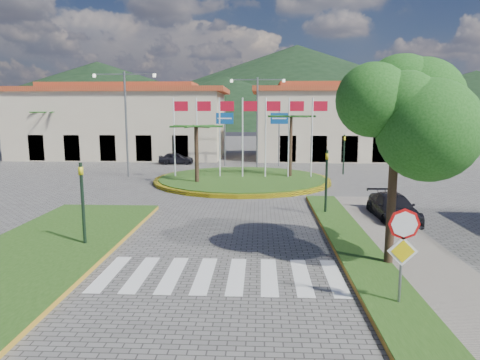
{
  "coord_description": "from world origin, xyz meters",
  "views": [
    {
      "loc": [
        1.31,
        -8.56,
        5.02
      ],
      "look_at": [
        0.51,
        8.0,
        2.36
      ],
      "focal_mm": 32.0,
      "sensor_mm": 36.0,
      "label": 1
    }
  ],
  "objects_px": {
    "car_dark_b": "(290,154)",
    "deciduous_tree": "(397,106)",
    "car_dark_a": "(176,158)",
    "car_side_right": "(393,208)",
    "roundabout_island": "(242,179)",
    "white_van": "(170,153)",
    "stop_sign": "(403,242)"
  },
  "relations": [
    {
      "from": "white_van",
      "to": "deciduous_tree",
      "type": "bearing_deg",
      "value": -161.67
    },
    {
      "from": "car_dark_b",
      "to": "deciduous_tree",
      "type": "bearing_deg",
      "value": -163.14
    },
    {
      "from": "deciduous_tree",
      "to": "white_van",
      "type": "distance_m",
      "value": 34.88
    },
    {
      "from": "deciduous_tree",
      "to": "car_dark_b",
      "type": "distance_m",
      "value": 31.62
    },
    {
      "from": "roundabout_island",
      "to": "white_van",
      "type": "distance_m",
      "value": 16.9
    },
    {
      "from": "stop_sign",
      "to": "roundabout_island",
      "type": "bearing_deg",
      "value": 103.73
    },
    {
      "from": "white_van",
      "to": "car_side_right",
      "type": "distance_m",
      "value": 30.02
    },
    {
      "from": "roundabout_island",
      "to": "car_dark_a",
      "type": "relative_size",
      "value": 3.81
    },
    {
      "from": "white_van",
      "to": "roundabout_island",
      "type": "bearing_deg",
      "value": -155.6
    },
    {
      "from": "deciduous_tree",
      "to": "white_van",
      "type": "height_order",
      "value": "deciduous_tree"
    },
    {
      "from": "white_van",
      "to": "stop_sign",
      "type": "bearing_deg",
      "value": -164.4
    },
    {
      "from": "deciduous_tree",
      "to": "car_dark_a",
      "type": "distance_m",
      "value": 30.14
    },
    {
      "from": "stop_sign",
      "to": "car_side_right",
      "type": "distance_m",
      "value": 9.66
    },
    {
      "from": "car_side_right",
      "to": "roundabout_island",
      "type": "bearing_deg",
      "value": 123.69
    },
    {
      "from": "car_dark_a",
      "to": "roundabout_island",
      "type": "bearing_deg",
      "value": -149.3
    },
    {
      "from": "white_van",
      "to": "car_side_right",
      "type": "xyz_separation_m",
      "value": [
        15.88,
        -25.48,
        -0.0
      ]
    },
    {
      "from": "roundabout_island",
      "to": "car_dark_b",
      "type": "xyz_separation_m",
      "value": [
        4.39,
        14.27,
        0.46
      ]
    },
    {
      "from": "car_dark_b",
      "to": "car_dark_a",
      "type": "bearing_deg",
      "value": 125.14
    },
    {
      "from": "roundabout_island",
      "to": "deciduous_tree",
      "type": "relative_size",
      "value": 1.87
    },
    {
      "from": "roundabout_island",
      "to": "car_dark_b",
      "type": "distance_m",
      "value": 14.94
    },
    {
      "from": "deciduous_tree",
      "to": "white_van",
      "type": "xyz_separation_m",
      "value": [
        -13.88,
        31.67,
        -4.57
      ]
    },
    {
      "from": "roundabout_island",
      "to": "white_van",
      "type": "xyz_separation_m",
      "value": [
        -8.38,
        14.67,
        0.43
      ]
    },
    {
      "from": "roundabout_island",
      "to": "car_dark_a",
      "type": "distance_m",
      "value": 12.21
    },
    {
      "from": "white_van",
      "to": "car_dark_b",
      "type": "xyz_separation_m",
      "value": [
        12.77,
        -0.4,
        0.03
      ]
    },
    {
      "from": "roundabout_island",
      "to": "deciduous_tree",
      "type": "distance_m",
      "value": 18.55
    },
    {
      "from": "car_dark_b",
      "to": "roundabout_island",
      "type": "bearing_deg",
      "value": 177.74
    },
    {
      "from": "car_dark_a",
      "to": "car_side_right",
      "type": "height_order",
      "value": "car_side_right"
    },
    {
      "from": "roundabout_island",
      "to": "white_van",
      "type": "relative_size",
      "value": 2.9
    },
    {
      "from": "deciduous_tree",
      "to": "roundabout_island",
      "type": "bearing_deg",
      "value": 107.91
    },
    {
      "from": "deciduous_tree",
      "to": "white_van",
      "type": "relative_size",
      "value": 1.55
    },
    {
      "from": "car_dark_a",
      "to": "car_side_right",
      "type": "relative_size",
      "value": 0.8
    },
    {
      "from": "deciduous_tree",
      "to": "car_dark_a",
      "type": "height_order",
      "value": "deciduous_tree"
    }
  ]
}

